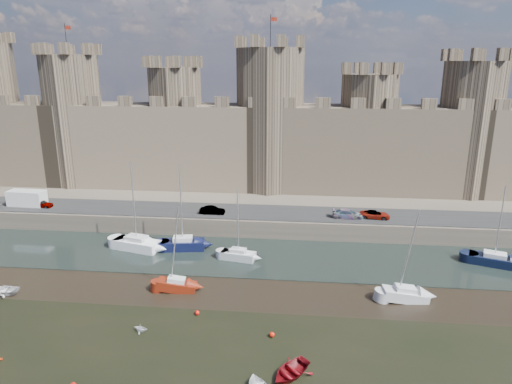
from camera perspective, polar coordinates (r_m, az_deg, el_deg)
water_channel at (r=57.38m, az=-2.20°, el=-8.01°), size 160.00×12.00×0.08m
quay at (r=90.95m, az=0.97°, el=1.87°), size 160.00×60.00×2.50m
road at (r=65.73m, az=-1.00°, el=-2.49°), size 160.00×7.00×0.10m
castle at (r=77.24m, az=-0.25°, el=7.25°), size 108.50×11.00×29.00m
car_0 at (r=74.77m, az=-25.28°, el=-1.34°), size 3.50×1.52×1.17m
car_1 at (r=64.92m, az=-5.48°, el=-2.31°), size 3.56×1.28×1.17m
car_2 at (r=64.24m, az=11.44°, el=-2.72°), size 4.35×1.89×1.25m
car_3 at (r=64.98m, az=14.65°, el=-2.76°), size 4.27×2.31×1.14m
van at (r=76.34m, az=-26.72°, el=-0.72°), size 5.56×2.45×2.38m
sailboat_0 at (r=60.91m, az=-14.67°, el=-6.24°), size 6.51×3.88×11.42m
sailboat_1 at (r=59.69m, az=-9.12°, el=-6.39°), size 5.73×2.95×10.94m
sailboat_2 at (r=56.12m, az=-2.24°, el=-7.79°), size 4.39×2.38×8.98m
sailboat_3 at (r=61.57m, az=27.64°, el=-7.48°), size 5.95×3.95×9.72m
sailboat_4 at (r=49.79m, az=-9.88°, el=-11.32°), size 4.14×1.86×9.43m
sailboat_5 at (r=49.60m, az=18.12°, el=-12.02°), size 4.68×2.20×9.78m
dinghy_3 at (r=43.86m, az=-14.21°, el=-16.18°), size 1.38×1.23×0.67m
dinghy_4 at (r=37.74m, az=4.36°, el=-21.52°), size 4.21×4.35×0.73m
dinghy_6 at (r=55.42m, az=-29.23°, el=-10.69°), size 3.71×2.72×0.75m
buoy_1 at (r=45.42m, az=-7.38°, el=-14.73°), size 0.47×0.47×0.47m
buoy_3 at (r=41.98m, az=2.01°, el=-17.39°), size 0.48×0.48×0.48m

